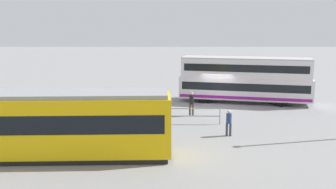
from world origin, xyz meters
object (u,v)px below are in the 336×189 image
at_px(double_decker_bus, 245,80).
at_px(pedestrian_near_railing, 192,102).
at_px(pedestrian_crossing, 229,121).
at_px(info_sign, 107,98).
at_px(tram_yellow, 12,124).

xyz_separation_m(double_decker_bus, pedestrian_near_railing, (4.71, 4.92, -0.93)).
distance_m(pedestrian_crossing, info_sign, 8.54).
bearing_deg(pedestrian_crossing, tram_yellow, 19.45).
relative_size(double_decker_bus, pedestrian_near_railing, 6.32).
height_order(tram_yellow, info_sign, tram_yellow).
xyz_separation_m(double_decker_bus, tram_yellow, (13.97, 13.95, -0.23)).
bearing_deg(info_sign, double_decker_bus, -148.22).
bearing_deg(pedestrian_crossing, double_decker_bus, -105.41).
distance_m(pedestrian_near_railing, info_sign, 6.07).
relative_size(double_decker_bus, pedestrian_crossing, 7.06).
relative_size(tram_yellow, pedestrian_crossing, 9.96).
xyz_separation_m(tram_yellow, pedestrian_near_railing, (-9.26, -9.03, -0.71)).
bearing_deg(info_sign, tram_yellow, 65.17).
height_order(double_decker_bus, info_sign, double_decker_bus).
distance_m(double_decker_bus, pedestrian_crossing, 10.42).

